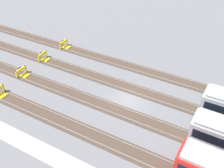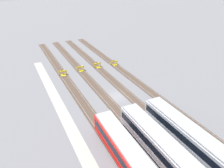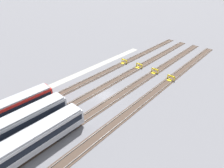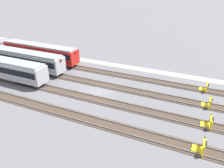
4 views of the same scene
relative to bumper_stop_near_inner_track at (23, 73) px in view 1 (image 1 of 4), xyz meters
name	(u,v)px [view 1 (image 1 of 4)]	position (x,y,z in m)	size (l,w,h in m)	color
ground_plane	(128,100)	(16.00, 2.45, -0.51)	(400.00, 400.00, 0.00)	slate
service_walkway	(75,168)	(16.00, -9.30, -0.51)	(54.00, 2.00, 0.01)	#9E9E93
rail_track_nearest	(99,138)	(16.00, -4.89, -0.47)	(90.00, 2.23, 0.21)	#47382D
rail_track_near_inner	(119,111)	(16.00, 0.00, -0.47)	(90.00, 2.24, 0.21)	#47382D
rail_track_middle	(136,90)	(16.00, 4.89, -0.47)	(90.00, 2.24, 0.21)	#47382D
rail_track_far_inner	(150,72)	(16.00, 9.78, -0.47)	(90.00, 2.23, 0.21)	#47382D
bumper_stop_near_inner_track	(23,73)	(0.00, 0.00, 0.00)	(1.34, 2.00, 1.22)	yellow
bumper_stop_middle_track	(44,57)	(-0.26, 4.90, 0.00)	(1.38, 2.01, 1.22)	yellow
bumper_stop_far_inner_track	(65,45)	(0.23, 9.78, 0.00)	(1.35, 2.00, 1.22)	yellow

